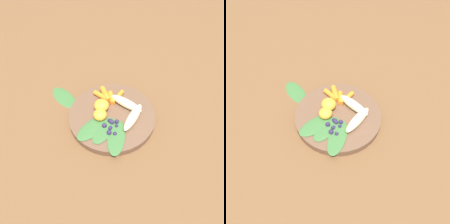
% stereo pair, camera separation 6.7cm
% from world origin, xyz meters
% --- Properties ---
extents(ground_plane, '(2.40, 2.40, 0.00)m').
position_xyz_m(ground_plane, '(0.00, 0.00, 0.00)').
color(ground_plane, brown).
extents(bowl, '(0.26, 0.26, 0.02)m').
position_xyz_m(bowl, '(0.00, 0.00, 0.01)').
color(bowl, brown).
rests_on(bowl, ground_plane).
extents(banana_peeled_left, '(0.08, 0.11, 0.03)m').
position_xyz_m(banana_peeled_left, '(-0.05, -0.01, 0.04)').
color(banana_peeled_left, beige).
rests_on(banana_peeled_left, bowl).
extents(banana_peeled_right, '(0.10, 0.09, 0.03)m').
position_xyz_m(banana_peeled_right, '(-0.05, 0.04, 0.04)').
color(banana_peeled_right, beige).
rests_on(banana_peeled_right, bowl).
extents(orange_segment_near, '(0.04, 0.04, 0.03)m').
position_xyz_m(orange_segment_near, '(0.04, 0.00, 0.04)').
color(orange_segment_near, '#F4A833').
rests_on(orange_segment_near, bowl).
extents(orange_segment_far, '(0.05, 0.05, 0.03)m').
position_xyz_m(orange_segment_far, '(0.02, -0.03, 0.04)').
color(orange_segment_far, '#F4A833').
rests_on(orange_segment_far, bowl).
extents(carrot_front, '(0.05, 0.04, 0.01)m').
position_xyz_m(carrot_front, '(-0.05, -0.06, 0.03)').
color(carrot_front, orange).
rests_on(carrot_front, bowl).
extents(carrot_mid_left, '(0.03, 0.05, 0.02)m').
position_xyz_m(carrot_mid_left, '(-0.02, -0.06, 0.03)').
color(carrot_mid_left, orange).
rests_on(carrot_mid_left, bowl).
extents(carrot_mid_right, '(0.02, 0.06, 0.02)m').
position_xyz_m(carrot_mid_right, '(-0.01, -0.08, 0.03)').
color(carrot_mid_right, orange).
rests_on(carrot_mid_right, bowl).
extents(carrot_rear, '(0.04, 0.05, 0.02)m').
position_xyz_m(carrot_rear, '(0.01, -0.08, 0.03)').
color(carrot_rear, orange).
rests_on(carrot_rear, bowl).
extents(blueberry_pile, '(0.05, 0.06, 0.01)m').
position_xyz_m(blueberry_pile, '(0.02, 0.04, 0.03)').
color(blueberry_pile, '#2D234C').
rests_on(blueberry_pile, bowl).
extents(kale_leaf_left, '(0.12, 0.09, 0.00)m').
position_xyz_m(kale_leaf_left, '(0.07, 0.03, 0.03)').
color(kale_leaf_left, '#3D7038').
rests_on(kale_leaf_left, bowl).
extents(kale_leaf_right, '(0.11, 0.10, 0.00)m').
position_xyz_m(kale_leaf_right, '(0.05, 0.05, 0.03)').
color(kale_leaf_right, '#3D7038').
rests_on(kale_leaf_right, bowl).
extents(kale_leaf_rear, '(0.10, 0.13, 0.00)m').
position_xyz_m(kale_leaf_rear, '(0.02, 0.08, 0.03)').
color(kale_leaf_rear, '#3D7038').
rests_on(kale_leaf_rear, bowl).
extents(kale_leaf_stray, '(0.09, 0.13, 0.01)m').
position_xyz_m(kale_leaf_stray, '(0.12, -0.15, 0.00)').
color(kale_leaf_stray, '#3D7038').
rests_on(kale_leaf_stray, ground_plane).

